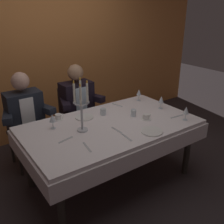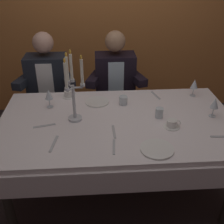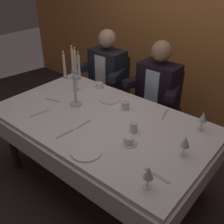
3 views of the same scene
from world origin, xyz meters
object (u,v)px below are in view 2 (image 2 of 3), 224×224
(coffee_cup_0, at_px, (172,124))
(coffee_cup_1, at_px, (69,94))
(water_tumbler_1, at_px, (159,113))
(dinner_plate_1, at_px, (97,102))
(wine_glass_2, at_px, (49,95))
(seated_diner_0, at_px, (48,80))
(wine_glass_3, at_px, (194,84))
(seated_diner_1, at_px, (115,78))
(dining_table, at_px, (118,132))
(dinner_plate_0, at_px, (157,149))
(wine_glass_1, at_px, (215,104))
(water_tumbler_0, at_px, (123,100))
(candelabra, at_px, (73,91))

(coffee_cup_0, bearing_deg, coffee_cup_1, 144.92)
(water_tumbler_1, bearing_deg, dinner_plate_1, 149.53)
(wine_glass_2, bearing_deg, seated_diner_0, 99.71)
(wine_glass_2, relative_size, coffee_cup_0, 1.24)
(wine_glass_2, height_order, coffee_cup_0, wine_glass_2)
(wine_glass_3, xyz_separation_m, seated_diner_1, (-0.70, 0.49, -0.12))
(water_tumbler_1, height_order, coffee_cup_1, water_tumbler_1)
(dining_table, xyz_separation_m, coffee_cup_1, (-0.42, 0.45, 0.15))
(seated_diner_1, bearing_deg, dinner_plate_0, -81.80)
(wine_glass_1, height_order, water_tumbler_0, wine_glass_1)
(water_tumbler_1, distance_m, seated_diner_0, 1.33)
(water_tumbler_0, height_order, seated_diner_1, seated_diner_1)
(dining_table, xyz_separation_m, wine_glass_1, (0.78, 0.01, 0.23))
(wine_glass_3, bearing_deg, coffee_cup_0, -122.70)
(seated_diner_0, bearing_deg, candelabra, -68.58)
(candelabra, distance_m, seated_diner_0, 0.95)
(water_tumbler_1, relative_size, coffee_cup_1, 0.63)
(candelabra, height_order, dinner_plate_1, candelabra)
(candelabra, height_order, coffee_cup_0, candelabra)
(seated_diner_0, bearing_deg, water_tumbler_0, -39.80)
(coffee_cup_1, xyz_separation_m, seated_diner_0, (-0.26, 0.44, -0.03))
(wine_glass_2, distance_m, coffee_cup_1, 0.26)
(wine_glass_1, distance_m, seated_diner_0, 1.70)
(seated_diner_1, bearing_deg, water_tumbler_0, -87.59)
(coffee_cup_1, bearing_deg, dinner_plate_1, -27.46)
(candelabra, xyz_separation_m, dinner_plate_0, (0.57, -0.44, -0.25))
(coffee_cup_0, distance_m, seated_diner_1, 1.08)
(water_tumbler_1, relative_size, seated_diner_0, 0.07)
(dinner_plate_0, xyz_separation_m, dinner_plate_1, (-0.39, 0.72, 0.00))
(dinner_plate_0, relative_size, seated_diner_1, 0.19)
(wine_glass_2, bearing_deg, water_tumbler_0, 0.54)
(wine_glass_2, bearing_deg, wine_glass_1, -10.41)
(dining_table, height_order, water_tumbler_0, water_tumbler_0)
(dinner_plate_0, relative_size, water_tumbler_0, 2.95)
(wine_glass_2, distance_m, water_tumbler_1, 0.94)
(dinner_plate_1, distance_m, wine_glass_3, 0.91)
(wine_glass_3, relative_size, seated_diner_1, 0.13)
(dining_table, bearing_deg, wine_glass_3, 27.98)
(wine_glass_1, bearing_deg, dining_table, -179.29)
(dining_table, bearing_deg, seated_diner_0, 127.34)
(wine_glass_3, distance_m, coffee_cup_0, 0.63)
(water_tumbler_0, bearing_deg, seated_diner_1, 92.41)
(seated_diner_1, bearing_deg, coffee_cup_1, -136.80)
(seated_diner_1, bearing_deg, candelabra, -114.30)
(seated_diner_1, bearing_deg, dinner_plate_1, -109.62)
(candelabra, xyz_separation_m, wine_glass_2, (-0.23, 0.23, -0.14))
(dinner_plate_1, relative_size, coffee_cup_1, 1.60)
(dinner_plate_1, bearing_deg, dinner_plate_0, -61.53)
(water_tumbler_1, height_order, seated_diner_0, seated_diner_0)
(dinner_plate_1, xyz_separation_m, wine_glass_3, (0.90, 0.08, 0.11))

